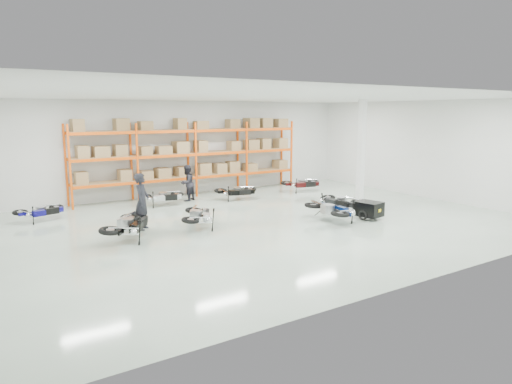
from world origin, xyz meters
TOP-DOWN VIEW (x-y plane):
  - room at (0.00, 0.00)m, footprint 18.00×18.00m
  - pallet_rack at (-0.00, 6.45)m, footprint 11.28×0.98m
  - structural_column at (5.20, 0.50)m, footprint 0.25×0.25m
  - moto_blue_centre at (1.93, -1.34)m, footprint 1.14×2.04m
  - moto_silver_left at (-2.50, 0.49)m, footprint 1.66×2.03m
  - moto_black_far_left at (-5.01, 0.32)m, footprint 2.01×2.19m
  - moto_touring_right at (3.45, -0.11)m, footprint 1.17×1.87m
  - trailer at (3.45, -1.71)m, footprint 0.91×1.61m
  - moto_back_a at (-6.98, 4.56)m, footprint 1.70×1.12m
  - moto_back_b at (-2.17, 4.84)m, footprint 1.78×1.12m
  - moto_back_c at (1.18, 4.25)m, footprint 1.86×1.31m
  - moto_back_d at (5.06, 4.38)m, footprint 1.92×1.31m
  - person_left at (-4.20, 1.36)m, footprint 0.79×0.84m
  - person_back at (-0.82, 5.25)m, footprint 0.99×0.93m

SIDE VIEW (x-z plane):
  - trailer at x=3.45m, z-range 0.06..0.71m
  - moto_back_a at x=-6.98m, z-range -0.03..0.98m
  - moto_back_b at x=-2.17m, z-range -0.03..1.04m
  - moto_back_c at x=1.18m, z-range -0.03..1.06m
  - moto_touring_right at x=3.45m, z-range -0.03..1.10m
  - moto_back_d at x=5.06m, z-range -0.03..1.10m
  - moto_silver_left at x=-2.50m, z-range -0.03..1.15m
  - moto_blue_centre at x=1.93m, z-range -0.04..1.23m
  - moto_black_far_left at x=-5.01m, z-range -0.04..1.26m
  - person_back at x=-0.82m, z-range 0.00..1.63m
  - person_left at x=-4.20m, z-range 0.00..1.94m
  - room at x=0.00m, z-range -6.75..11.25m
  - structural_column at x=5.20m, z-range 0.00..4.50m
  - pallet_rack at x=0.00m, z-range 0.45..4.07m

